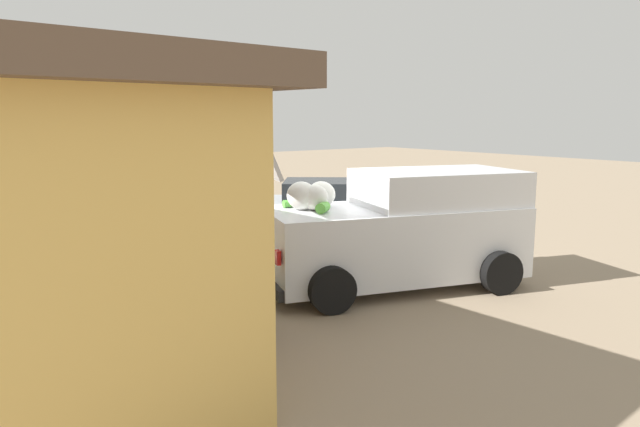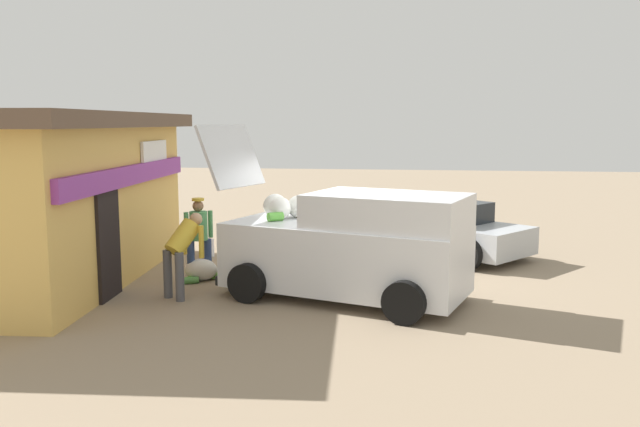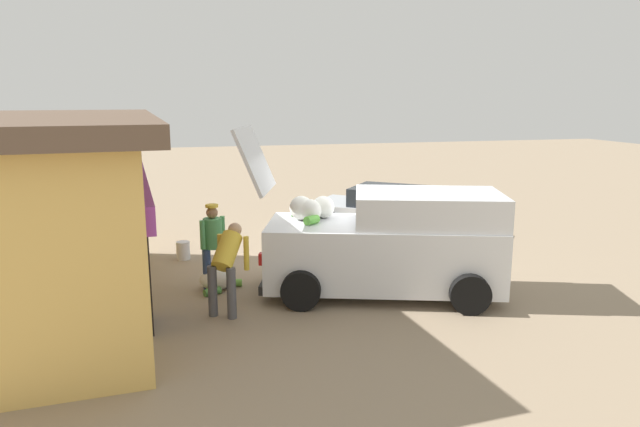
% 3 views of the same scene
% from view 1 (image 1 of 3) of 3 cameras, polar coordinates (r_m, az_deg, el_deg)
% --- Properties ---
extents(ground_plane, '(60.00, 60.00, 0.00)m').
position_cam_1_polar(ground_plane, '(10.36, 0.71, -5.53)').
color(ground_plane, gray).
extents(delivery_van, '(3.02, 4.84, 2.97)m').
position_cam_1_polar(delivery_van, '(9.28, 7.96, -1.46)').
color(delivery_van, silver).
rests_on(delivery_van, ground_plane).
extents(parked_sedan, '(3.82, 4.19, 1.23)m').
position_cam_1_polar(parked_sedan, '(13.51, 0.55, 0.59)').
color(parked_sedan, '#B2B7BC').
rests_on(parked_sedan, ground_plane).
extents(vendor_standing, '(0.48, 0.48, 1.58)m').
position_cam_1_polar(vendor_standing, '(8.41, -12.04, -3.01)').
color(vendor_standing, navy).
rests_on(vendor_standing, ground_plane).
extents(customer_bending, '(0.74, 0.69, 1.45)m').
position_cam_1_polar(customer_bending, '(7.36, -6.89, -4.81)').
color(customer_bending, '#4C4C51').
rests_on(customer_bending, ground_plane).
extents(unloaded_banana_pile, '(0.69, 0.81, 0.42)m').
position_cam_1_polar(unloaded_banana_pile, '(8.55, -11.41, -7.71)').
color(unloaded_banana_pile, silver).
rests_on(unloaded_banana_pile, ground_plane).
extents(paint_bucket, '(0.29, 0.29, 0.39)m').
position_cam_1_polar(paint_bucket, '(10.34, -19.56, -5.01)').
color(paint_bucket, silver).
rests_on(paint_bucket, ground_plane).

